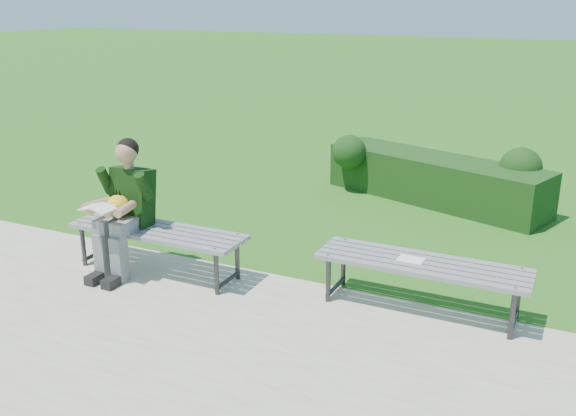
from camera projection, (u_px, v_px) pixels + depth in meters
name	position (u px, v px, depth m)	size (l,w,h in m)	color
ground	(311.00, 283.00, 6.14)	(80.00, 80.00, 0.00)	#206E1B
walkway	(215.00, 375.00, 4.63)	(30.00, 3.50, 0.02)	beige
hedge	(436.00, 176.00, 8.51)	(3.10, 1.70, 0.83)	#113E16
bench_left	(157.00, 234.00, 6.23)	(1.80, 0.50, 0.46)	slate
bench_right	(422.00, 268.00, 5.46)	(1.80, 0.50, 0.46)	slate
seated_boy	(124.00, 204.00, 6.17)	(0.56, 0.76, 1.31)	slate
paper_sheet	(411.00, 259.00, 5.48)	(0.22, 0.17, 0.01)	white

